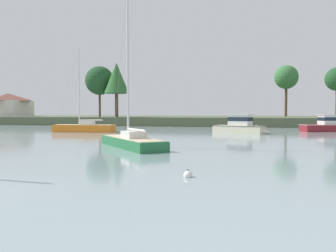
% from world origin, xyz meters
% --- Properties ---
extents(far_shore_bank, '(184.65, 41.55, 1.79)m').
position_xyz_m(far_shore_bank, '(0.00, 77.55, 0.90)').
color(far_shore_bank, '#4C563D').
rests_on(far_shore_bank, ground).
extents(sailboat_green, '(7.74, 8.51, 14.60)m').
position_xyz_m(sailboat_green, '(1.68, 16.81, 0.30)').
color(sailboat_green, '#236B3D').
rests_on(sailboat_green, ground).
extents(sailboat_orange, '(9.04, 2.91, 12.71)m').
position_xyz_m(sailboat_orange, '(-12.23, 35.77, 0.28)').
color(sailboat_orange, orange).
rests_on(sailboat_orange, ground).
extents(cruiser_cream, '(8.18, 5.13, 4.44)m').
position_xyz_m(cruiser_cream, '(10.26, 37.81, 0.64)').
color(cruiser_cream, beige).
rests_on(cruiser_cream, ground).
extents(cruiser_maroon, '(8.36, 5.04, 4.45)m').
position_xyz_m(cruiser_maroon, '(22.78, 45.19, 0.60)').
color(cruiser_maroon, maroon).
rests_on(cruiser_maroon, ground).
extents(mooring_buoy_white, '(0.41, 0.41, 0.46)m').
position_xyz_m(mooring_buoy_white, '(8.40, 5.24, 0.07)').
color(mooring_buoy_white, white).
rests_on(mooring_buoy_white, ground).
extents(shore_tree_left_mid, '(5.39, 5.39, 11.75)m').
position_xyz_m(shore_tree_left_mid, '(-16.88, 59.88, 10.15)').
color(shore_tree_left_mid, brown).
rests_on(shore_tree_left_mid, far_shore_bank).
extents(shore_tree_far_right, '(5.83, 5.83, 12.65)m').
position_xyz_m(shore_tree_far_right, '(19.92, 79.55, 11.43)').
color(shore_tree_far_right, brown).
rests_on(shore_tree_far_right, far_shore_bank).
extents(shore_tree_far_left, '(6.43, 6.43, 11.38)m').
position_xyz_m(shore_tree_far_left, '(-21.67, 61.72, 9.93)').
color(shore_tree_far_left, brown).
rests_on(shore_tree_far_left, far_shore_bank).
extents(cottage_hillside, '(10.72, 9.32, 6.11)m').
position_xyz_m(cottage_hillside, '(-51.80, 69.63, 4.96)').
color(cottage_hillside, silver).
rests_on(cottage_hillside, far_shore_bank).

